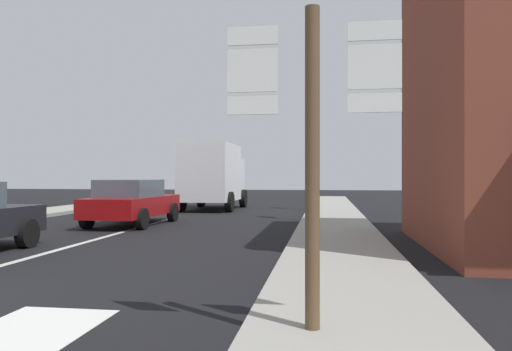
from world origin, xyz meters
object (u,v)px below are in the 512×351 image
at_px(sedan_far, 132,202).
at_px(traffic_light_near_right, 311,147).
at_px(delivery_truck, 213,175).
at_px(traffic_light_far_right, 314,151).
at_px(route_sign_post, 312,142).

bearing_deg(sedan_far, traffic_light_near_right, 22.99).
relative_size(delivery_truck, traffic_light_near_right, 1.42).
bearing_deg(traffic_light_far_right, route_sign_post, -88.79).
bearing_deg(delivery_truck, sedan_far, -97.29).
height_order(route_sign_post, traffic_light_far_right, traffic_light_far_right).
xyz_separation_m(sedan_far, delivery_truck, (0.95, 7.43, 0.89)).
bearing_deg(traffic_light_near_right, sedan_far, -157.01).
bearing_deg(delivery_truck, traffic_light_near_right, -46.60).
distance_m(delivery_truck, traffic_light_far_right, 4.87).
bearing_deg(traffic_light_far_right, traffic_light_near_right, -90.00).
xyz_separation_m(traffic_light_near_right, traffic_light_far_right, (-0.00, 5.27, 0.11)).
height_order(sedan_far, traffic_light_far_right, traffic_light_far_right).
height_order(delivery_truck, traffic_light_near_right, traffic_light_near_right).
bearing_deg(sedan_far, delivery_truck, 82.71).
bearing_deg(traffic_light_near_right, delivery_truck, 133.40).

